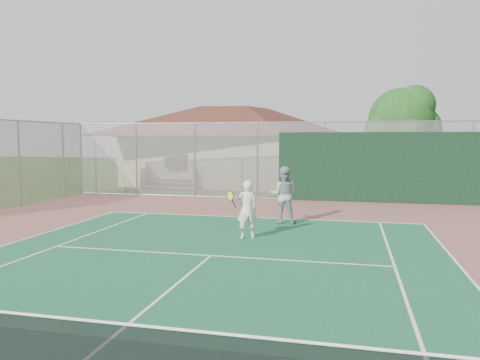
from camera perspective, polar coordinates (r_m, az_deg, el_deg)
name	(u,v)px	position (r m, az deg, el deg)	size (l,w,h in m)	color
back_fence	(326,164)	(20.95, 10.49, 1.96)	(20.08, 0.11, 3.53)	gray
side_fence_left	(19,164)	(21.06, -25.32, 1.81)	(0.08, 9.00, 3.50)	gray
clubhouse	(235,138)	(28.79, -0.58, 5.15)	(13.65, 9.81, 5.56)	tan
bleachers	(174,177)	(26.37, -8.02, 0.34)	(3.36, 2.20, 1.19)	#B7362A
tree	(403,122)	(26.18, 19.24, 6.67)	(3.96, 3.76, 5.53)	#3D2916
player_white_front	(247,210)	(12.86, 0.82, -3.65)	(0.88, 0.71, 1.61)	silver
player_grey_back	(284,195)	(15.26, 5.33, -1.89)	(0.93, 0.74, 1.84)	#9D9FA2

